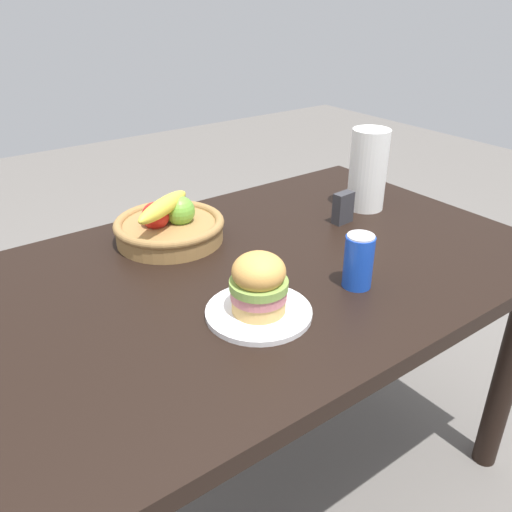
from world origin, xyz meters
TOP-DOWN VIEW (x-y plane):
  - ground_plane at (0.00, 0.00)m, footprint 8.00×8.00m
  - dining_table at (0.00, 0.00)m, footprint 1.40×0.90m
  - plate at (-0.14, -0.18)m, footprint 0.22×0.22m
  - sandwich at (-0.14, -0.18)m, footprint 0.12×0.12m
  - soda_can at (0.11, -0.21)m, footprint 0.07×0.07m
  - fruit_basket at (-0.12, 0.25)m, footprint 0.29×0.29m
  - paper_towel_roll at (0.47, 0.10)m, footprint 0.11×0.11m
  - napkin_holder at (0.33, 0.06)m, footprint 0.06×0.03m

SIDE VIEW (x-z plane):
  - ground_plane at x=0.00m, z-range 0.00..0.00m
  - dining_table at x=0.00m, z-range 0.27..1.02m
  - plate at x=-0.14m, z-range 0.75..0.76m
  - fruit_basket at x=-0.12m, z-range 0.73..0.86m
  - napkin_holder at x=0.33m, z-range 0.75..0.84m
  - soda_can at x=0.11m, z-range 0.75..0.88m
  - sandwich at x=-0.14m, z-range 0.76..0.89m
  - paper_towel_roll at x=0.47m, z-range 0.75..0.99m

